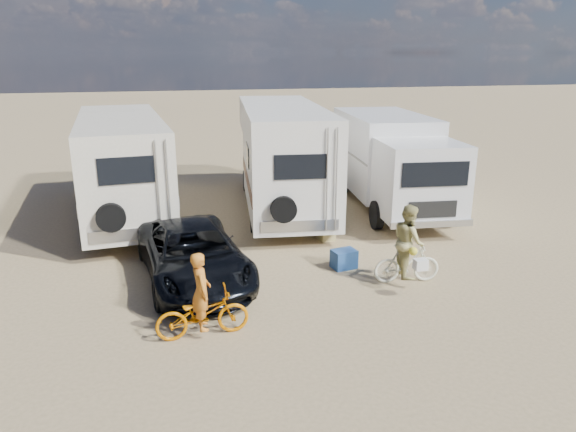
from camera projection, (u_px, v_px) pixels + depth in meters
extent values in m
plane|color=tan|center=(362.00, 294.00, 12.08)|extent=(140.00, 140.00, 0.00)
imported|color=black|center=(193.00, 254.00, 12.66)|extent=(2.81, 5.08, 1.34)
imported|color=#C16500|center=(202.00, 314.00, 10.17)|extent=(1.83, 0.74, 0.94)
imported|color=beige|center=(407.00, 263.00, 12.58)|extent=(1.63, 0.64, 0.95)
imported|color=#C87221|center=(202.00, 300.00, 10.08)|extent=(0.41, 0.59, 1.55)
imported|color=tan|center=(408.00, 248.00, 12.47)|extent=(0.76, 0.92, 1.74)
imported|color=#2B2D2A|center=(401.00, 199.00, 18.24)|extent=(1.69, 1.43, 0.87)
cube|color=#224989|center=(344.00, 259.00, 13.50)|extent=(0.67, 0.54, 0.48)
cube|color=#978B56|center=(326.00, 234.00, 15.56)|extent=(0.51, 0.51, 0.35)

